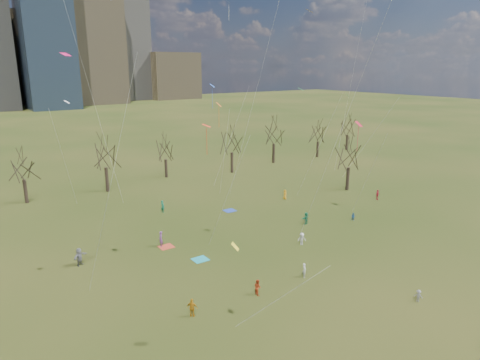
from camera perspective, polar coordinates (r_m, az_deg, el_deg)
ground at (r=44.16m, az=9.17°, el=-12.16°), size 500.00×500.00×0.00m
bare_tree_row at (r=72.08m, az=-11.66°, el=3.55°), size 113.04×29.80×9.50m
blanket_teal at (r=46.58m, az=-5.32°, el=-10.50°), size 1.60×1.50×0.03m
blanket_navy at (r=61.20m, az=-1.37°, el=-4.09°), size 1.60×1.50×0.03m
blanket_crimson at (r=50.10m, az=-9.80°, el=-8.77°), size 1.60×1.50×0.03m
person_1 at (r=43.04m, az=8.58°, el=-11.81°), size 0.57×0.63×1.45m
person_2 at (r=39.66m, az=2.36°, el=-14.08°), size 0.65×0.79×1.48m
person_3 at (r=41.73m, az=22.69°, el=-14.05°), size 0.69×0.83×1.12m
person_4 at (r=36.78m, az=-6.40°, el=-16.57°), size 0.93×0.97×1.62m
person_5 at (r=56.58m, az=8.79°, el=-5.05°), size 1.54×0.82×1.59m
person_7 at (r=49.93m, az=-10.52°, el=-7.75°), size 0.62×0.77×1.84m
person_8 at (r=59.15m, az=14.87°, el=-4.76°), size 0.65×0.67×1.08m
person_9 at (r=50.23m, az=8.25°, el=-7.76°), size 1.07×0.91×1.44m
person_10 at (r=69.28m, az=17.86°, el=-1.88°), size 0.99×0.65×1.56m
person_11 at (r=47.76m, az=-20.62°, el=-9.55°), size 1.80×1.40×1.90m
person_12 at (r=66.52m, az=6.00°, el=-1.93°), size 0.57×0.79×1.52m
person_13 at (r=61.23m, az=-10.28°, el=-3.48°), size 0.56×0.72×1.76m
kites_airborne at (r=54.59m, az=1.52°, el=7.99°), size 59.96×42.98×34.25m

